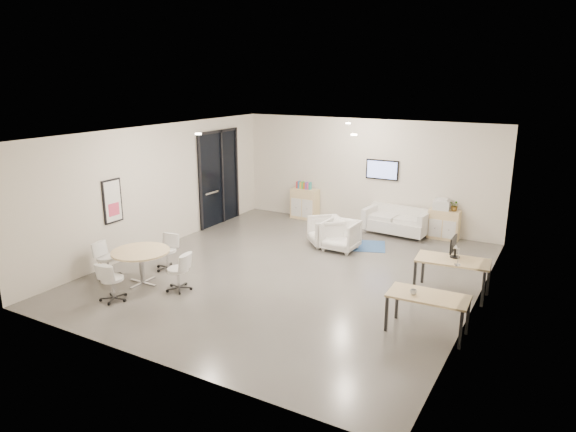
{
  "coord_description": "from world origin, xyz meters",
  "views": [
    {
      "loc": [
        5.4,
        -9.75,
        4.38
      ],
      "look_at": [
        -0.36,
        0.4,
        1.2
      ],
      "focal_mm": 32.0,
      "sensor_mm": 36.0,
      "label": 1
    }
  ],
  "objects_px": {
    "sideboard_left": "(305,204)",
    "armchair_right": "(340,234)",
    "desk_rear": "(453,263)",
    "round_table": "(141,254)",
    "armchair_left": "(326,230)",
    "desk_front": "(428,299)",
    "loveseat": "(397,222)",
    "sideboard_right": "(444,224)"
  },
  "relations": [
    {
      "from": "sideboard_right",
      "to": "armchair_right",
      "type": "xyz_separation_m",
      "value": [
        -2.1,
        -2.31,
        0.02
      ]
    },
    {
      "from": "armchair_left",
      "to": "desk_rear",
      "type": "relative_size",
      "value": 0.56
    },
    {
      "from": "sideboard_right",
      "to": "armchair_left",
      "type": "bearing_deg",
      "value": -140.8
    },
    {
      "from": "loveseat",
      "to": "desk_rear",
      "type": "bearing_deg",
      "value": -52.12
    },
    {
      "from": "sideboard_right",
      "to": "armchair_left",
      "type": "relative_size",
      "value": 0.98
    },
    {
      "from": "sideboard_left",
      "to": "loveseat",
      "type": "distance_m",
      "value": 3.09
    },
    {
      "from": "sideboard_right",
      "to": "loveseat",
      "type": "relative_size",
      "value": 0.45
    },
    {
      "from": "sideboard_left",
      "to": "desk_front",
      "type": "bearing_deg",
      "value": -46.36
    },
    {
      "from": "sideboard_left",
      "to": "loveseat",
      "type": "xyz_separation_m",
      "value": [
        3.09,
        -0.2,
        -0.12
      ]
    },
    {
      "from": "sideboard_left",
      "to": "armchair_right",
      "type": "height_order",
      "value": "sideboard_left"
    },
    {
      "from": "desk_rear",
      "to": "round_table",
      "type": "height_order",
      "value": "desk_rear"
    },
    {
      "from": "desk_rear",
      "to": "loveseat",
      "type": "bearing_deg",
      "value": 117.85
    },
    {
      "from": "sideboard_right",
      "to": "desk_rear",
      "type": "xyz_separation_m",
      "value": [
        1.04,
        -3.75,
        0.27
      ]
    },
    {
      "from": "sideboard_left",
      "to": "round_table",
      "type": "distance_m",
      "value": 6.51
    },
    {
      "from": "loveseat",
      "to": "sideboard_left",
      "type": "bearing_deg",
      "value": -178.92
    },
    {
      "from": "sideboard_left",
      "to": "desk_rear",
      "type": "relative_size",
      "value": 0.63
    },
    {
      "from": "armchair_left",
      "to": "desk_front",
      "type": "distance_m",
      "value": 5.1
    },
    {
      "from": "armchair_left",
      "to": "desk_front",
      "type": "relative_size",
      "value": 0.6
    },
    {
      "from": "sideboard_right",
      "to": "desk_front",
      "type": "relative_size",
      "value": 0.59
    },
    {
      "from": "armchair_right",
      "to": "desk_front",
      "type": "distance_m",
      "value": 4.61
    },
    {
      "from": "sideboard_left",
      "to": "round_table",
      "type": "xyz_separation_m",
      "value": [
        -0.6,
        -6.48,
        0.2
      ]
    },
    {
      "from": "loveseat",
      "to": "desk_front",
      "type": "relative_size",
      "value": 1.31
    },
    {
      "from": "sideboard_left",
      "to": "armchair_right",
      "type": "bearing_deg",
      "value": -45.5
    },
    {
      "from": "sideboard_left",
      "to": "armchair_right",
      "type": "distance_m",
      "value": 3.21
    },
    {
      "from": "armchair_left",
      "to": "desk_front",
      "type": "height_order",
      "value": "armchair_left"
    },
    {
      "from": "sideboard_left",
      "to": "loveseat",
      "type": "height_order",
      "value": "sideboard_left"
    },
    {
      "from": "armchair_right",
      "to": "round_table",
      "type": "xyz_separation_m",
      "value": [
        -2.85,
        -4.19,
        0.24
      ]
    },
    {
      "from": "sideboard_left",
      "to": "desk_front",
      "type": "height_order",
      "value": "sideboard_left"
    },
    {
      "from": "round_table",
      "to": "sideboard_left",
      "type": "bearing_deg",
      "value": 84.72
    },
    {
      "from": "loveseat",
      "to": "round_table",
      "type": "height_order",
      "value": "loveseat"
    },
    {
      "from": "desk_front",
      "to": "sideboard_right",
      "type": "bearing_deg",
      "value": 98.05
    },
    {
      "from": "round_table",
      "to": "armchair_left",
      "type": "bearing_deg",
      "value": 61.84
    },
    {
      "from": "sideboard_right",
      "to": "loveseat",
      "type": "distance_m",
      "value": 1.29
    },
    {
      "from": "armchair_right",
      "to": "armchair_left",
      "type": "bearing_deg",
      "value": 162.06
    },
    {
      "from": "armchair_right",
      "to": "desk_rear",
      "type": "relative_size",
      "value": 0.57
    },
    {
      "from": "sideboard_left",
      "to": "armchair_left",
      "type": "distance_m",
      "value": 2.74
    },
    {
      "from": "desk_front",
      "to": "round_table",
      "type": "xyz_separation_m",
      "value": [
        -5.99,
        -0.82,
        0.03
      ]
    },
    {
      "from": "loveseat",
      "to": "desk_front",
      "type": "distance_m",
      "value": 5.93
    },
    {
      "from": "loveseat",
      "to": "desk_rear",
      "type": "distance_m",
      "value": 4.23
    },
    {
      "from": "desk_rear",
      "to": "round_table",
      "type": "relative_size",
      "value": 1.22
    },
    {
      "from": "armchair_right",
      "to": "desk_rear",
      "type": "bearing_deg",
      "value": -23.8
    },
    {
      "from": "loveseat",
      "to": "armchair_left",
      "type": "xyz_separation_m",
      "value": [
        -1.35,
        -1.91,
        0.06
      ]
    }
  ]
}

